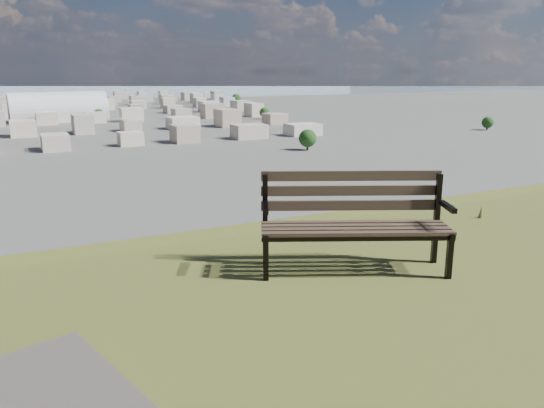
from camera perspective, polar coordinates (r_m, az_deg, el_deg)
park_bench at (r=5.76m, az=8.77°, el=-1.29°), size 2.06×1.40×1.04m
arena at (r=322.87m, az=-21.93°, el=9.16°), size 51.67×23.79×21.41m
city_blocks at (r=397.35m, az=-25.95°, el=9.28°), size 395.00×361.00×7.00m
bay_water at (r=902.61m, az=-26.43°, el=10.92°), size 2400.00×700.00×0.12m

